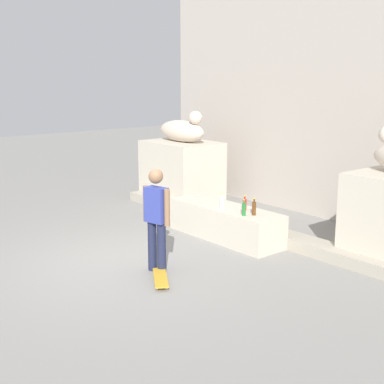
{
  "coord_description": "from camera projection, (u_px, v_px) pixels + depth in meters",
  "views": [
    {
      "loc": [
        7.26,
        -4.59,
        3.09
      ],
      "look_at": [
        0.25,
        1.22,
        1.1
      ],
      "focal_mm": 50.16,
      "sensor_mm": 36.0,
      "label": 1
    }
  ],
  "objects": [
    {
      "name": "ground_plane",
      "position": [
        127.0,
        263.0,
        8.98
      ],
      "size": [
        40.0,
        40.0,
        0.0
      ],
      "primitive_type": "plane",
      "color": "gray"
    },
    {
      "name": "facade_wall",
      "position": [
        328.0,
        65.0,
        11.54
      ],
      "size": [
        9.47,
        0.6,
        6.59
      ],
      "primitive_type": "cube",
      "color": "#B3A99D",
      "rests_on": "ground_plane"
    },
    {
      "name": "pedestal_left",
      "position": [
        182.0,
        172.0,
        13.27
      ],
      "size": [
        1.81,
        1.35,
        1.5
      ],
      "primitive_type": "cube",
      "color": "beige",
      "rests_on": "ground_plane"
    },
    {
      "name": "statue_reclining_left",
      "position": [
        182.0,
        130.0,
        13.03
      ],
      "size": [
        1.62,
        0.61,
        0.78
      ],
      "rotation": [
        0.0,
        0.0,
        -0.03
      ],
      "color": "beige",
      "rests_on": "pedestal_left"
    },
    {
      "name": "ledge_block",
      "position": [
        225.0,
        222.0,
        10.32
      ],
      "size": [
        2.49,
        0.77,
        0.63
      ],
      "primitive_type": "cube",
      "color": "beige",
      "rests_on": "ground_plane"
    },
    {
      "name": "skater",
      "position": [
        156.0,
        216.0,
        8.43
      ],
      "size": [
        0.53,
        0.27,
        1.67
      ],
      "rotation": [
        0.0,
        0.0,
        3.34
      ],
      "color": "#1E233F",
      "rests_on": "ground_plane"
    },
    {
      "name": "skateboard",
      "position": [
        160.0,
        278.0,
        8.17
      ],
      "size": [
        0.78,
        0.6,
        0.08
      ],
      "rotation": [
        0.0,
        0.0,
        2.57
      ],
      "color": "gold",
      "rests_on": "ground_plane"
    },
    {
      "name": "bottle_brown",
      "position": [
        254.0,
        208.0,
        9.59
      ],
      "size": [
        0.07,
        0.07,
        0.31
      ],
      "color": "#593314",
      "rests_on": "ledge_block"
    },
    {
      "name": "bottle_green",
      "position": [
        244.0,
        209.0,
        9.56
      ],
      "size": [
        0.07,
        0.07,
        0.3
      ],
      "color": "#1E722D",
      "rests_on": "ledge_block"
    },
    {
      "name": "bottle_clear",
      "position": [
        222.0,
        202.0,
        10.08
      ],
      "size": [
        0.07,
        0.07,
        0.28
      ],
      "color": "silver",
      "rests_on": "ledge_block"
    },
    {
      "name": "bottle_red",
      "position": [
        245.0,
        204.0,
        9.94
      ],
      "size": [
        0.07,
        0.07,
        0.28
      ],
      "color": "red",
      "rests_on": "ledge_block"
    },
    {
      "name": "stair_step",
      "position": [
        247.0,
        227.0,
        10.74
      ],
      "size": [
        7.76,
        0.5,
        0.21
      ],
      "primitive_type": "cube",
      "color": "#A9A08F",
      "rests_on": "ground_plane"
    }
  ]
}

